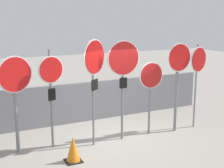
{
  "coord_description": "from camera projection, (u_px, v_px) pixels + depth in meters",
  "views": [
    {
      "loc": [
        -3.8,
        -7.32,
        3.3
      ],
      "look_at": [
        -0.21,
        0.0,
        1.57
      ],
      "focal_mm": 50.0,
      "sensor_mm": 36.0,
      "label": 1
    }
  ],
  "objects": [
    {
      "name": "stop_sign_5",
      "position": [
        178.0,
        70.0,
        8.92
      ],
      "size": [
        0.82,
        0.16,
        2.62
      ],
      "rotation": [
        0.0,
        0.0,
        0.05
      ],
      "color": "slate",
      "rests_on": "ground"
    },
    {
      "name": "stop_sign_2",
      "position": [
        94.0,
        65.0,
        7.83
      ],
      "size": [
        0.76,
        0.52,
        2.8
      ],
      "rotation": [
        0.0,
        0.0,
        0.59
      ],
      "color": "slate",
      "rests_on": "ground"
    },
    {
      "name": "traffic_cone_0",
      "position": [
        73.0,
        149.0,
        7.27
      ],
      "size": [
        0.38,
        0.38,
        0.62
      ],
      "color": "black",
      "rests_on": "ground"
    },
    {
      "name": "stop_sign_3",
      "position": [
        123.0,
        67.0,
        8.25
      ],
      "size": [
        0.94,
        0.12,
        2.74
      ],
      "rotation": [
        0.0,
        0.0,
        -0.01
      ],
      "color": "slate",
      "rests_on": "ground"
    },
    {
      "name": "fence_back",
      "position": [
        93.0,
        101.0,
        10.22
      ],
      "size": [
        8.23,
        0.12,
        1.29
      ],
      "color": "slate",
      "rests_on": "ground"
    },
    {
      "name": "stop_sign_6",
      "position": [
        198.0,
        65.0,
        9.25
      ],
      "size": [
        0.74,
        0.25,
        2.55
      ],
      "rotation": [
        0.0,
        0.0,
        0.28
      ],
      "color": "slate",
      "rests_on": "ground"
    },
    {
      "name": "stop_sign_0",
      "position": [
        15.0,
        86.0,
        7.45
      ],
      "size": [
        0.85,
        0.32,
        2.44
      ],
      "rotation": [
        0.0,
        0.0,
        0.34
      ],
      "color": "slate",
      "rests_on": "ground"
    },
    {
      "name": "stop_sign_4",
      "position": [
        151.0,
        81.0,
        8.8
      ],
      "size": [
        0.76,
        0.12,
        2.1
      ],
      "rotation": [
        0.0,
        0.0,
        0.01
      ],
      "color": "slate",
      "rests_on": "ground"
    },
    {
      "name": "stop_sign_1",
      "position": [
        51.0,
        79.0,
        7.79
      ],
      "size": [
        0.68,
        0.21,
        2.55
      ],
      "rotation": [
        0.0,
        0.0,
        0.26
      ],
      "color": "slate",
      "rests_on": "ground"
    },
    {
      "name": "ground_plane",
      "position": [
        119.0,
        138.0,
        8.75
      ],
      "size": [
        40.0,
        40.0,
        0.0
      ],
      "primitive_type": "plane",
      "color": "gray"
    }
  ]
}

